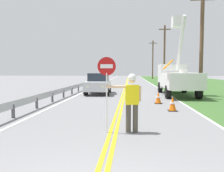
{
  "coord_description": "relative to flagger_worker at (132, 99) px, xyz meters",
  "views": [
    {
      "loc": [
        0.52,
        -2.62,
        1.92
      ],
      "look_at": [
        -0.33,
        7.74,
        1.2
      ],
      "focal_mm": 35.8,
      "sensor_mm": 36.0,
      "label": 1
    }
  ],
  "objects": [
    {
      "name": "utility_pole_far",
      "position": [
        5.13,
        45.64,
        3.56
      ],
      "size": [
        1.8,
        0.28,
        8.84
      ],
      "color": "brown",
      "rests_on": "ground"
    },
    {
      "name": "traffic_cone_lead",
      "position": [
        1.97,
        3.85,
        -0.71
      ],
      "size": [
        0.4,
        0.4,
        0.7
      ],
      "color": "orange",
      "rests_on": "ground"
    },
    {
      "name": "guardrail_left_shoulder",
      "position": [
        -4.76,
        12.0,
        -0.53
      ],
      "size": [
        0.1,
        32.0,
        0.71
      ],
      "color": "#9EA0A3",
      "rests_on": "ground"
    },
    {
      "name": "traffic_cone_mid",
      "position": [
        1.59,
        6.21,
        -0.71
      ],
      "size": [
        0.4,
        0.4,
        0.7
      ],
      "color": "orange",
      "rests_on": "ground"
    },
    {
      "name": "edge_line_right",
      "position": [
        3.04,
        15.76,
        -1.04
      ],
      "size": [
        0.12,
        110.0,
        0.01
      ],
      "primitive_type": "cube",
      "color": "silver",
      "rests_on": "ground"
    },
    {
      "name": "utility_pole_mid",
      "position": [
        5.21,
        28.46,
        3.57
      ],
      "size": [
        1.8,
        0.28,
        8.85
      ],
      "color": "brown",
      "rests_on": "ground"
    },
    {
      "name": "centerline_yellow_left",
      "position": [
        -0.65,
        15.76,
        -1.04
      ],
      "size": [
        0.11,
        110.0,
        0.01
      ],
      "primitive_type": "cube",
      "color": "yellow",
      "rests_on": "ground"
    },
    {
      "name": "edge_line_left",
      "position": [
        -4.16,
        15.76,
        -1.04
      ],
      "size": [
        0.12,
        110.0,
        0.01
      ],
      "primitive_type": "cube",
      "color": "silver",
      "rests_on": "ground"
    },
    {
      "name": "centerline_yellow_right",
      "position": [
        -0.47,
        15.76,
        -1.04
      ],
      "size": [
        0.11,
        110.0,
        0.01
      ],
      "primitive_type": "cube",
      "color": "yellow",
      "rests_on": "ground"
    },
    {
      "name": "utility_pole_near",
      "position": [
        5.28,
        10.54,
        3.03
      ],
      "size": [
        1.8,
        0.28,
        7.8
      ],
      "color": "brown",
      "rests_on": "ground"
    },
    {
      "name": "oncoming_sedan_nearest",
      "position": [
        -2.66,
        11.34,
        -0.21
      ],
      "size": [
        2.01,
        4.15,
        1.7
      ],
      "color": "silver",
      "rests_on": "ground"
    },
    {
      "name": "flagger_worker",
      "position": [
        0.0,
        0.0,
        0.0
      ],
      "size": [
        1.08,
        0.29,
        1.83
      ],
      "color": "#474238",
      "rests_on": "ground"
    },
    {
      "name": "stop_sign_paddle",
      "position": [
        -0.76,
        -0.09,
        0.66
      ],
      "size": [
        0.56,
        0.04,
        2.33
      ],
      "color": "silver",
      "rests_on": "ground"
    },
    {
      "name": "utility_bucket_truck",
      "position": [
        3.59,
        11.16,
        0.39
      ],
      "size": [
        2.72,
        6.83,
        6.04
      ],
      "color": "white",
      "rests_on": "ground"
    }
  ]
}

